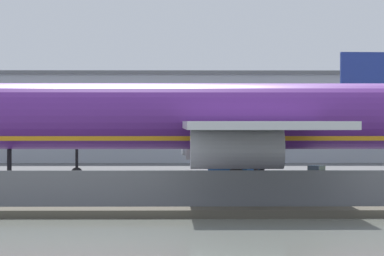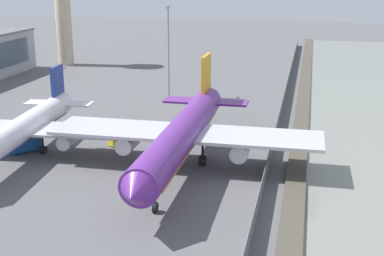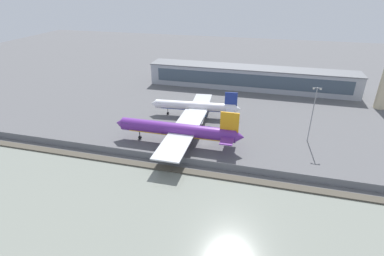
% 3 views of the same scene
% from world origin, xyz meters
% --- Properties ---
extents(ground_plane, '(500.00, 500.00, 0.00)m').
position_xyz_m(ground_plane, '(0.00, 0.00, 0.00)').
color(ground_plane, '#565659').
extents(shoreline_seawall, '(320.00, 3.00, 0.50)m').
position_xyz_m(shoreline_seawall, '(0.00, -20.50, 0.25)').
color(shoreline_seawall, '#474238').
rests_on(shoreline_seawall, ground).
extents(perimeter_fence, '(280.00, 0.10, 2.58)m').
position_xyz_m(perimeter_fence, '(0.00, -16.00, 1.29)').
color(perimeter_fence, slate).
rests_on(perimeter_fence, ground).
extents(cargo_jet_purple, '(50.95, 43.20, 15.43)m').
position_xyz_m(cargo_jet_purple, '(-9.31, -2.81, 5.89)').
color(cargo_jet_purple, '#602889').
rests_on(cargo_jet_purple, ground).
extents(passenger_jet_white, '(42.37, 36.30, 12.83)m').
position_xyz_m(passenger_jet_white, '(-9.39, 24.63, 4.90)').
color(passenger_jet_white, white).
rests_on(passenger_jet_white, ground).
extents(baggage_tug, '(3.53, 3.17, 1.80)m').
position_xyz_m(baggage_tug, '(-0.37, 11.51, 0.81)').
color(baggage_tug, yellow).
rests_on(baggage_tug, ground).
extents(ops_van, '(5.21, 5.11, 2.48)m').
position_xyz_m(ops_van, '(-7.35, 26.09, 1.28)').
color(ops_van, '#19519E').
rests_on(ops_van, ground).
extents(apron_light_mast_apron_west, '(3.20, 0.40, 22.21)m').
position_xyz_m(apron_light_mast_apron_west, '(39.14, 12.48, 12.40)').
color(apron_light_mast_apron_west, gray).
rests_on(apron_light_mast_apron_west, ground).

